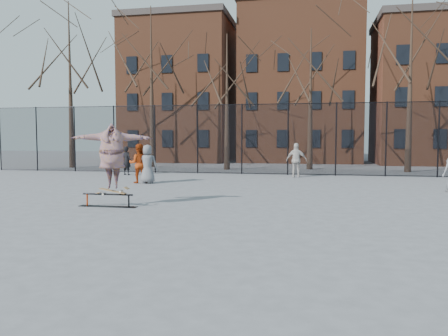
% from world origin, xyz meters
% --- Properties ---
extents(ground, '(100.00, 100.00, 0.00)m').
position_xyz_m(ground, '(0.00, 0.00, 0.00)').
color(ground, slate).
extents(skate_rail, '(1.83, 0.28, 0.40)m').
position_xyz_m(skate_rail, '(-3.57, 0.58, 0.16)').
color(skate_rail, black).
rests_on(skate_rail, ground).
extents(skateboard, '(0.88, 0.21, 0.10)m').
position_xyz_m(skateboard, '(-3.40, 0.58, 0.45)').
color(skateboard, olive).
rests_on(skateboard, skate_rail).
extents(skater, '(2.48, 1.37, 1.95)m').
position_xyz_m(skater, '(-3.40, 0.58, 1.48)').
color(skater, '#7D3C97').
rests_on(skater, skateboard).
extents(bystander_grey, '(0.95, 0.70, 1.77)m').
position_xyz_m(bystander_grey, '(-4.83, 7.17, 0.88)').
color(bystander_grey, slate).
rests_on(bystander_grey, ground).
extents(bystander_black, '(0.67, 0.55, 1.59)m').
position_xyz_m(bystander_black, '(-7.63, 11.23, 0.80)').
color(bystander_black, black).
rests_on(bystander_black, ground).
extents(bystander_red, '(1.06, 0.95, 1.80)m').
position_xyz_m(bystander_red, '(-5.30, 7.27, 0.90)').
color(bystander_red, '#A0340E').
rests_on(bystander_red, ground).
extents(bystander_white, '(1.06, 0.45, 1.80)m').
position_xyz_m(bystander_white, '(1.72, 11.63, 0.90)').
color(bystander_white, beige).
rests_on(bystander_white, ground).
extents(fence, '(34.03, 0.07, 4.00)m').
position_xyz_m(fence, '(-0.01, 13.00, 2.05)').
color(fence, black).
rests_on(fence, ground).
extents(tree_row, '(33.66, 7.46, 10.67)m').
position_xyz_m(tree_row, '(-0.25, 17.15, 7.36)').
color(tree_row, black).
rests_on(tree_row, ground).
extents(rowhouses, '(29.00, 7.00, 13.00)m').
position_xyz_m(rowhouses, '(0.72, 26.00, 6.06)').
color(rowhouses, brown).
rests_on(rowhouses, ground).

